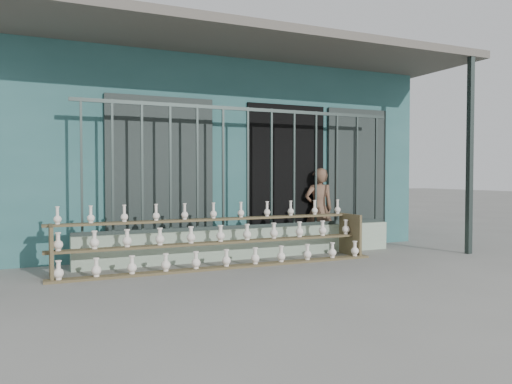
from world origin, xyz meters
name	(u,v)px	position (x,y,z in m)	size (l,w,h in m)	color
ground	(288,274)	(0.00, 0.00, 0.00)	(60.00, 60.00, 0.00)	slate
workshop_building	(191,156)	(0.00, 4.23, 1.62)	(7.40, 6.60, 3.21)	#2D5F60
parapet_wall	(248,243)	(0.00, 1.30, 0.23)	(5.00, 0.20, 0.45)	#9EB79C
security_fence	(248,168)	(0.00, 1.30, 1.35)	(5.00, 0.04, 1.80)	#283330
shelf_rack	(220,240)	(-0.59, 0.89, 0.36)	(4.50, 0.68, 0.85)	brown
elderly_woman	(319,209)	(1.43, 1.62, 0.68)	(0.50, 0.33, 1.36)	brown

